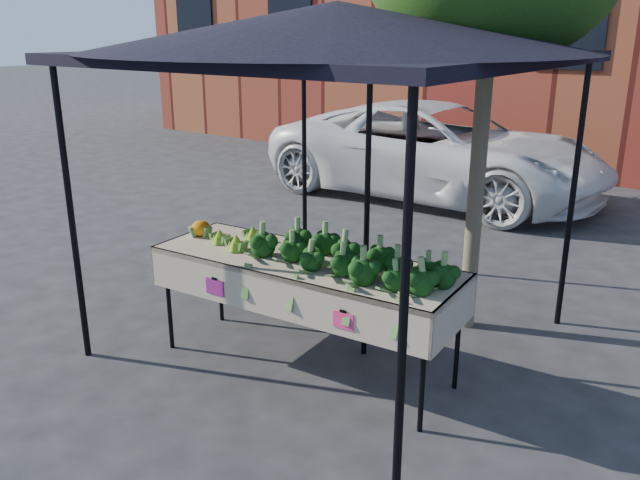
{
  "coord_description": "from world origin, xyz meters",
  "views": [
    {
      "loc": [
        2.9,
        -3.59,
        2.53
      ],
      "look_at": [
        0.1,
        0.19,
        1.0
      ],
      "focal_mm": 36.25,
      "sensor_mm": 36.0,
      "label": 1
    }
  ],
  "objects_px": {
    "table": "(305,314)",
    "vehicle": "(444,22)",
    "street_tree": "(483,103)",
    "canopy": "(336,183)"
  },
  "relations": [
    {
      "from": "vehicle",
      "to": "street_tree",
      "type": "relative_size",
      "value": 1.34
    },
    {
      "from": "table",
      "to": "street_tree",
      "type": "xyz_separation_m",
      "value": [
        0.7,
        1.47,
        1.52
      ]
    },
    {
      "from": "table",
      "to": "canopy",
      "type": "height_order",
      "value": "canopy"
    },
    {
      "from": "street_tree",
      "to": "vehicle",
      "type": "bearing_deg",
      "value": 120.5
    },
    {
      "from": "table",
      "to": "vehicle",
      "type": "height_order",
      "value": "vehicle"
    },
    {
      "from": "street_tree",
      "to": "table",
      "type": "bearing_deg",
      "value": -115.59
    },
    {
      "from": "table",
      "to": "canopy",
      "type": "bearing_deg",
      "value": 100.2
    },
    {
      "from": "vehicle",
      "to": "street_tree",
      "type": "distance_m",
      "value": 4.81
    },
    {
      "from": "table",
      "to": "vehicle",
      "type": "relative_size",
      "value": 0.46
    },
    {
      "from": "vehicle",
      "to": "street_tree",
      "type": "xyz_separation_m",
      "value": [
        2.42,
        -4.1,
        -0.68
      ]
    }
  ]
}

